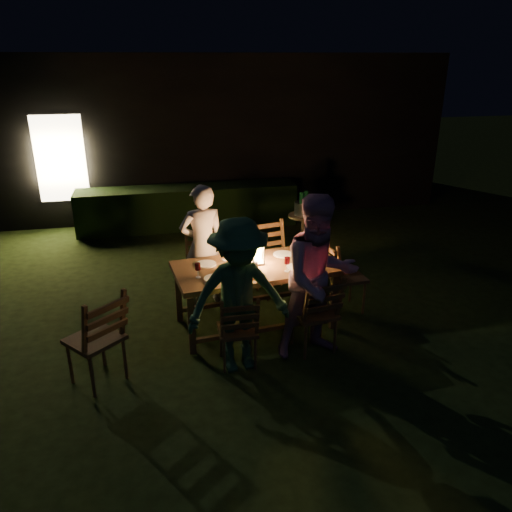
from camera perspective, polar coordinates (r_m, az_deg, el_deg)
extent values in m
plane|color=black|center=(6.61, -0.35, -6.41)|extent=(40.00, 40.00, 0.00)
cube|color=black|center=(12.06, -6.64, 14.41)|extent=(10.00, 4.00, 3.20)
cube|color=#FFE5B2|center=(10.20, -21.44, 10.31)|extent=(0.90, 0.06, 1.60)
cube|color=black|center=(9.86, -7.74, 5.57)|extent=(4.20, 0.70, 0.80)
cube|color=#512E1B|center=(5.99, -0.12, -1.39)|extent=(2.01, 1.16, 0.06)
cube|color=#512E1B|center=(5.64, -7.37, -7.87)|extent=(0.07, 0.07, 0.70)
cube|color=#512E1B|center=(6.32, -8.83, -4.49)|extent=(0.07, 0.07, 0.70)
cube|color=#512E1B|center=(6.16, 8.84, -5.26)|extent=(0.07, 0.07, 0.70)
cube|color=#512E1B|center=(6.79, 5.84, -2.42)|extent=(0.07, 0.07, 0.70)
cube|color=#512E1B|center=(5.39, -2.14, -8.44)|extent=(0.41, 0.40, 0.04)
cube|color=#512E1B|center=(5.11, -1.88, -6.92)|extent=(0.41, 0.15, 0.47)
cube|color=#512E1B|center=(5.65, 6.68, -6.52)|extent=(0.50, 0.49, 0.04)
cube|color=#512E1B|center=(5.37, 7.74, -4.75)|extent=(0.46, 0.21, 0.53)
cube|color=#512E1B|center=(6.66, -5.85, -1.78)|extent=(0.47, 0.44, 0.04)
cube|color=#512E1B|center=(6.74, -6.14, 1.19)|extent=(0.46, 0.16, 0.54)
cube|color=#512E1B|center=(6.93, 2.22, -0.72)|extent=(0.54, 0.53, 0.04)
cube|color=#512E1B|center=(6.99, 1.54, 2.09)|extent=(0.48, 0.24, 0.54)
cube|color=#512E1B|center=(6.58, 10.26, -2.36)|extent=(0.48, 0.49, 0.04)
cube|color=#512E1B|center=(6.38, 8.84, -0.19)|extent=(0.19, 0.47, 0.54)
cube|color=#512E1B|center=(5.32, -17.96, -9.04)|extent=(0.66, 0.66, 0.04)
cube|color=#512E1B|center=(5.02, -16.99, -6.86)|extent=(0.47, 0.43, 0.57)
imported|color=beige|center=(6.60, -6.11, 1.22)|extent=(0.64, 0.46, 1.64)
imported|color=#C184A9|center=(5.39, 7.21, -2.51)|extent=(0.97, 0.79, 1.84)
imported|color=#2D5B3A|center=(5.13, -1.98, -4.66)|extent=(1.15, 0.74, 1.69)
cube|color=white|center=(6.03, 0.18, -0.75)|extent=(0.15, 0.15, 0.03)
cube|color=white|center=(5.92, 0.18, 2.12)|extent=(0.16, 0.16, 0.03)
cylinder|color=#FF9E3F|center=(5.99, 0.18, 0.27)|extent=(0.09, 0.09, 0.18)
cylinder|color=white|center=(6.04, -5.75, -0.92)|extent=(0.25, 0.25, 0.01)
cylinder|color=white|center=(5.64, -4.72, -2.56)|extent=(0.25, 0.25, 0.01)
cylinder|color=white|center=(6.31, 3.12, 0.20)|extent=(0.25, 0.25, 0.01)
cylinder|color=white|center=(5.94, 4.68, -1.28)|extent=(0.25, 0.25, 0.01)
cylinder|color=#0F471E|center=(5.86, -2.44, -0.16)|extent=(0.07, 0.07, 0.28)
cube|color=red|center=(5.65, -0.53, -2.44)|extent=(0.18, 0.14, 0.01)
cube|color=red|center=(5.91, 5.87, -1.46)|extent=(0.18, 0.14, 0.01)
cube|color=black|center=(5.56, -5.21, -3.01)|extent=(0.14, 0.07, 0.01)
cylinder|color=olive|center=(8.41, 5.40, 4.58)|extent=(0.50, 0.50, 0.04)
cylinder|color=olive|center=(8.51, 5.32, 2.49)|extent=(0.06, 0.06, 0.65)
cylinder|color=#A5A8AD|center=(8.37, 5.43, 5.42)|extent=(0.30, 0.30, 0.22)
cylinder|color=#0F471E|center=(8.30, 5.19, 5.66)|extent=(0.07, 0.07, 0.32)
cylinder|color=#0F471E|center=(8.41, 5.69, 5.84)|extent=(0.07, 0.07, 0.32)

